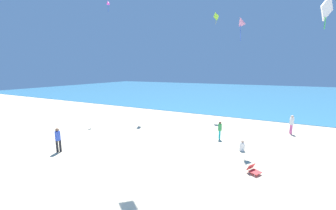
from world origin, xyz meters
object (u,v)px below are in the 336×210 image
kite_white (327,8)px  kite_pink (241,21)px  person_1 (58,138)px  kite_magenta (108,2)px  person_3 (292,123)px  person_2 (242,146)px  kite_lime (216,17)px  beach_chair_mid_beach (253,170)px  person_0 (220,129)px

kite_white → kite_pink: size_ratio=0.65×
person_1 → kite_magenta: kite_magenta is taller
person_1 → kite_pink: (10.42, 7.72, 8.06)m
person_3 → person_2: bearing=-136.7°
kite_white → kite_lime: 17.69m
kite_lime → person_3: bearing=-30.3°
beach_chair_mid_beach → person_2: 3.18m
kite_magenta → person_1: bearing=-67.2°
person_1 → person_3: size_ratio=1.01×
person_1 → kite_lime: 20.80m
person_1 → person_2: 12.71m
beach_chair_mid_beach → kite_pink: 10.22m
person_0 → person_1: bearing=-162.3°
kite_magenta → beach_chair_mid_beach: bearing=-24.0°
person_2 → person_1: bearing=115.4°
kite_magenta → kite_white: bearing=-26.3°
kite_white → kite_magenta: 21.21m
kite_magenta → kite_pink: bearing=-9.5°
kite_lime → person_2: bearing=-65.9°
person_3 → kite_magenta: (-18.93, -1.56, 12.13)m
person_0 → person_3: (5.34, 4.25, 0.11)m
beach_chair_mid_beach → kite_magenta: size_ratio=0.66×
person_3 → person_0: bearing=-157.7°
person_1 → kite_magenta: (-4.27, 10.18, 12.12)m
person_1 → person_0: bearing=78.9°
person_0 → person_2: person_0 is taller
person_3 → kite_pink: 9.96m
person_0 → person_2: 2.54m
person_0 → kite_magenta: (-13.59, 2.69, 12.24)m
person_0 → kite_lime: size_ratio=1.17×
person_0 → kite_white: 10.51m
kite_white → kite_lime: size_ratio=0.89×
beach_chair_mid_beach → kite_lime: (-5.64, 13.65, 11.61)m
person_0 → kite_pink: kite_pink is taller
person_0 → person_2: (1.90, -1.57, -0.58)m
kite_white → person_0: bearing=126.9°
kite_lime → kite_white: bearing=-63.7°
kite_white → kite_lime: bearing=116.3°
person_0 → person_3: bearing=17.4°
beach_chair_mid_beach → person_3: bearing=106.7°
beach_chair_mid_beach → person_0: bearing=153.9°
person_3 → kite_magenta: kite_magenta is taller
beach_chair_mid_beach → person_0: size_ratio=0.55×
person_2 → kite_pink: bearing=21.5°
beach_chair_mid_beach → person_1: (-12.12, -2.87, 0.77)m
person_1 → person_3: bearing=78.8°
person_2 → kite_pink: (-0.80, 1.80, 8.76)m
beach_chair_mid_beach → kite_white: size_ratio=0.72×
person_0 → kite_white: kite_white is taller
kite_white → person_1: bearing=-175.5°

